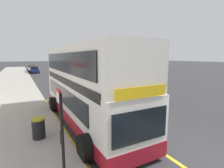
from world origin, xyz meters
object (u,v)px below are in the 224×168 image
at_px(double_decker_bus, 85,87).
at_px(litter_bin, 39,128).
at_px(parked_car_navy_kerbside, 34,70).
at_px(bus_stop_sign, 62,129).
at_px(parked_car_white_ahead, 32,68).

xyz_separation_m(double_decker_bus, litter_bin, (-2.74, -1.36, -1.45)).
bearing_deg(parked_car_navy_kerbside, litter_bin, -94.55).
height_order(bus_stop_sign, parked_car_white_ahead, bus_stop_sign).
relative_size(parked_car_navy_kerbside, parked_car_white_ahead, 1.00).
height_order(double_decker_bus, litter_bin, double_decker_bus).
bearing_deg(bus_stop_sign, double_decker_bus, 62.85).
height_order(parked_car_navy_kerbside, litter_bin, parked_car_navy_kerbside).
relative_size(bus_stop_sign, parked_car_white_ahead, 0.66).
bearing_deg(parked_car_navy_kerbside, bus_stop_sign, -93.68).
distance_m(bus_stop_sign, parked_car_white_ahead, 45.34).
xyz_separation_m(parked_car_white_ahead, litter_bin, (-2.32, -42.03, -0.18)).
height_order(parked_car_navy_kerbside, parked_car_white_ahead, same).
bearing_deg(double_decker_bus, litter_bin, -153.65).
height_order(double_decker_bus, parked_car_white_ahead, double_decker_bus).
relative_size(double_decker_bus, litter_bin, 11.10).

